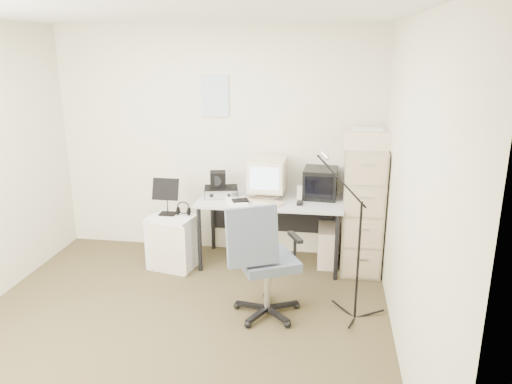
# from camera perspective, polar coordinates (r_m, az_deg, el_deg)

# --- Properties ---
(floor) EXTENTS (3.60, 3.60, 0.01)m
(floor) POSITION_cam_1_polar(r_m,az_deg,el_deg) (4.36, -9.38, -15.44)
(floor) COLOR #38331D
(floor) RESTS_ON ground
(ceiling) EXTENTS (3.60, 3.60, 0.01)m
(ceiling) POSITION_cam_1_polar(r_m,az_deg,el_deg) (3.71, -11.30, 19.51)
(ceiling) COLOR white
(ceiling) RESTS_ON ground
(wall_back) EXTENTS (3.60, 0.02, 2.50)m
(wall_back) POSITION_cam_1_polar(r_m,az_deg,el_deg) (5.54, -4.35, 5.72)
(wall_back) COLOR beige
(wall_back) RESTS_ON ground
(wall_front) EXTENTS (3.60, 0.02, 2.50)m
(wall_front) POSITION_cam_1_polar(r_m,az_deg,el_deg) (2.34, -24.60, -11.57)
(wall_front) COLOR beige
(wall_front) RESTS_ON ground
(wall_right) EXTENTS (0.02, 3.60, 2.50)m
(wall_right) POSITION_cam_1_polar(r_m,az_deg,el_deg) (3.70, 17.23, -0.55)
(wall_right) COLOR beige
(wall_right) RESTS_ON ground
(wall_calendar) EXTENTS (0.30, 0.02, 0.44)m
(wall_calendar) POSITION_cam_1_polar(r_m,az_deg,el_deg) (5.46, -4.70, 10.86)
(wall_calendar) COLOR white
(wall_calendar) RESTS_ON wall_back
(filing_cabinet) EXTENTS (0.40, 0.60, 1.30)m
(filing_cabinet) POSITION_cam_1_polar(r_m,az_deg,el_deg) (5.25, 12.06, -1.97)
(filing_cabinet) COLOR #9F927E
(filing_cabinet) RESTS_ON floor
(printer) EXTENTS (0.45, 0.31, 0.17)m
(printer) POSITION_cam_1_polar(r_m,az_deg,el_deg) (5.08, 12.56, 5.95)
(printer) COLOR #BFB19D
(printer) RESTS_ON filing_cabinet
(desk) EXTENTS (1.50, 0.70, 0.73)m
(desk) POSITION_cam_1_polar(r_m,az_deg,el_deg) (5.34, 1.65, -4.53)
(desk) COLOR #BEBEBE
(desk) RESTS_ON floor
(crt_monitor) EXTENTS (0.38, 0.40, 0.41)m
(crt_monitor) POSITION_cam_1_polar(r_m,az_deg,el_deg) (5.24, 1.31, 1.61)
(crt_monitor) COLOR #BFB19D
(crt_monitor) RESTS_ON desk
(crt_tv) EXTENTS (0.36, 0.38, 0.31)m
(crt_tv) POSITION_cam_1_polar(r_m,az_deg,el_deg) (5.28, 7.36, 1.03)
(crt_tv) COLOR black
(crt_tv) RESTS_ON desk
(desk_speaker) EXTENTS (0.08, 0.08, 0.14)m
(desk_speaker) POSITION_cam_1_polar(r_m,az_deg,el_deg) (5.22, 5.15, -0.04)
(desk_speaker) COLOR beige
(desk_speaker) RESTS_ON desk
(keyboard) EXTENTS (0.45, 0.31, 0.02)m
(keyboard) POSITION_cam_1_polar(r_m,az_deg,el_deg) (5.09, 0.88, -1.12)
(keyboard) COLOR #BFB19D
(keyboard) RESTS_ON desk
(mouse) EXTENTS (0.06, 0.10, 0.03)m
(mouse) POSITION_cam_1_polar(r_m,az_deg,el_deg) (5.06, 5.04, -1.26)
(mouse) COLOR black
(mouse) RESTS_ON desk
(radio_receiver) EXTENTS (0.40, 0.32, 0.10)m
(radio_receiver) POSITION_cam_1_polar(r_m,az_deg,el_deg) (5.31, -4.00, 0.02)
(radio_receiver) COLOR black
(radio_receiver) RESTS_ON desk
(radio_speaker) EXTENTS (0.19, 0.19, 0.16)m
(radio_speaker) POSITION_cam_1_polar(r_m,az_deg,el_deg) (5.30, -4.38, 1.47)
(radio_speaker) COLOR black
(radio_speaker) RESTS_ON radio_receiver
(papers) EXTENTS (0.28, 0.33, 0.02)m
(papers) POSITION_cam_1_polar(r_m,az_deg,el_deg) (5.11, -2.26, -1.08)
(papers) COLOR white
(papers) RESTS_ON desk
(pc_tower) EXTENTS (0.20, 0.44, 0.41)m
(pc_tower) POSITION_cam_1_polar(r_m,az_deg,el_deg) (5.46, 8.12, -6.03)
(pc_tower) COLOR #BFB19D
(pc_tower) RESTS_ON floor
(office_chair) EXTENTS (0.81, 0.81, 1.05)m
(office_chair) POSITION_cam_1_polar(r_m,az_deg,el_deg) (4.30, 1.31, -7.69)
(office_chair) COLOR #3F434E
(office_chair) RESTS_ON floor
(side_cart) EXTENTS (0.52, 0.45, 0.57)m
(side_cart) POSITION_cam_1_polar(r_m,az_deg,el_deg) (5.36, -9.51, -5.64)
(side_cart) COLOR silver
(side_cart) RESTS_ON floor
(music_stand) EXTENTS (0.30, 0.20, 0.40)m
(music_stand) POSITION_cam_1_polar(r_m,az_deg,el_deg) (5.27, -10.15, -0.46)
(music_stand) COLOR black
(music_stand) RESTS_ON side_cart
(headphones) EXTENTS (0.20, 0.20, 0.03)m
(headphones) POSITION_cam_1_polar(r_m,az_deg,el_deg) (5.28, -8.30, -2.09)
(headphones) COLOR black
(headphones) RESTS_ON side_cart
(mic_stand) EXTENTS (0.03, 0.03, 1.39)m
(mic_stand) POSITION_cam_1_polar(r_m,az_deg,el_deg) (4.27, 11.72, -5.78)
(mic_stand) COLOR black
(mic_stand) RESTS_ON floor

